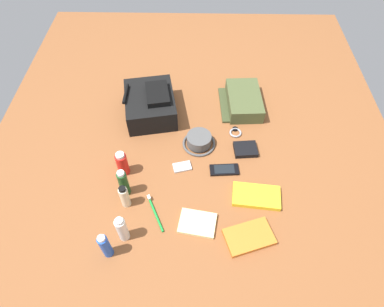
# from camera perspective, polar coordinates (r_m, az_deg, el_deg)

# --- Properties ---
(ground_plane) EXTENTS (2.64, 2.02, 0.02)m
(ground_plane) POSITION_cam_1_polar(r_m,az_deg,el_deg) (1.56, 0.00, -1.16)
(ground_plane) COLOR brown
(ground_plane) RESTS_ON ground
(backpack) EXTENTS (0.34, 0.30, 0.15)m
(backpack) POSITION_cam_1_polar(r_m,az_deg,el_deg) (1.72, -7.28, 8.62)
(backpack) COLOR black
(backpack) RESTS_ON ground_plane
(toiletry_pouch) EXTENTS (0.28, 0.23, 0.08)m
(toiletry_pouch) POSITION_cam_1_polar(r_m,az_deg,el_deg) (1.79, 8.98, 9.15)
(toiletry_pouch) COLOR #47512D
(toiletry_pouch) RESTS_ON ground_plane
(bucket_hat) EXTENTS (0.16, 0.16, 0.06)m
(bucket_hat) POSITION_cam_1_polar(r_m,az_deg,el_deg) (1.59, 1.24, 2.24)
(bucket_hat) COLOR #4F4F4F
(bucket_hat) RESTS_ON ground_plane
(deodorant_spray) EXTENTS (0.04, 0.04, 0.15)m
(deodorant_spray) POSITION_cam_1_polar(r_m,az_deg,el_deg) (1.30, -15.00, -15.43)
(deodorant_spray) COLOR blue
(deodorant_spray) RESTS_ON ground_plane
(toothpaste_tube) EXTENTS (0.04, 0.04, 0.15)m
(toothpaste_tube) POSITION_cam_1_polar(r_m,az_deg,el_deg) (1.32, -12.21, -12.86)
(toothpaste_tube) COLOR white
(toothpaste_tube) RESTS_ON ground_plane
(lotion_bottle) EXTENTS (0.04, 0.04, 0.13)m
(lotion_bottle) POSITION_cam_1_polar(r_m,az_deg,el_deg) (1.40, -11.78, -7.42)
(lotion_bottle) COLOR beige
(lotion_bottle) RESTS_ON ground_plane
(shampoo_bottle) EXTENTS (0.04, 0.04, 0.15)m
(shampoo_bottle) POSITION_cam_1_polar(r_m,az_deg,el_deg) (1.42, -11.94, -5.08)
(shampoo_bottle) COLOR #19471E
(shampoo_bottle) RESTS_ON ground_plane
(sunscreen_spray) EXTENTS (0.05, 0.05, 0.13)m
(sunscreen_spray) POSITION_cam_1_polar(r_m,az_deg,el_deg) (1.49, -12.16, -1.75)
(sunscreen_spray) COLOR red
(sunscreen_spray) RESTS_ON ground_plane
(paperback_novel) EXTENTS (0.17, 0.22, 0.02)m
(paperback_novel) POSITION_cam_1_polar(r_m,az_deg,el_deg) (1.36, 9.99, -14.24)
(paperback_novel) COLOR orange
(paperback_novel) RESTS_ON ground_plane
(travel_guidebook) EXTENTS (0.13, 0.22, 0.02)m
(travel_guidebook) POSITION_cam_1_polar(r_m,az_deg,el_deg) (1.45, 11.23, -7.37)
(travel_guidebook) COLOR yellow
(travel_guidebook) RESTS_ON ground_plane
(cell_phone) EXTENTS (0.07, 0.14, 0.01)m
(cell_phone) POSITION_cam_1_polar(r_m,az_deg,el_deg) (1.51, 5.69, -2.87)
(cell_phone) COLOR black
(cell_phone) RESTS_ON ground_plane
(media_player) EXTENTS (0.07, 0.09, 0.01)m
(media_player) POSITION_cam_1_polar(r_m,az_deg,el_deg) (1.52, -1.73, -2.35)
(media_player) COLOR #B7B7BC
(media_player) RESTS_ON ground_plane
(wristwatch) EXTENTS (0.07, 0.06, 0.01)m
(wristwatch) POSITION_cam_1_polar(r_m,az_deg,el_deg) (1.67, 7.64, 3.74)
(wristwatch) COLOR #99999E
(wristwatch) RESTS_ON ground_plane
(toothbrush) EXTENTS (0.17, 0.09, 0.02)m
(toothbrush) POSITION_cam_1_polar(r_m,az_deg,el_deg) (1.41, -6.63, -9.99)
(toothbrush) COLOR #198C33
(toothbrush) RESTS_ON ground_plane
(wallet) EXTENTS (0.10, 0.12, 0.02)m
(wallet) POSITION_cam_1_polar(r_m,az_deg,el_deg) (1.59, 9.39, 0.72)
(wallet) COLOR black
(wallet) RESTS_ON ground_plane
(notepad) EXTENTS (0.13, 0.17, 0.02)m
(notepad) POSITION_cam_1_polar(r_m,az_deg,el_deg) (1.37, 0.96, -12.15)
(notepad) COLOR beige
(notepad) RESTS_ON ground_plane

